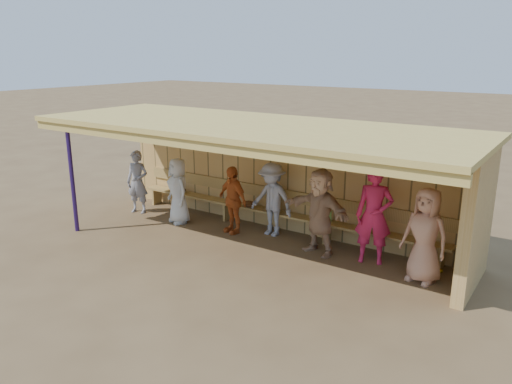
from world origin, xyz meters
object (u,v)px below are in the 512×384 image
player_a (138,182)px  player_d (232,200)px  bench (275,207)px  player_b (178,191)px  player_h (425,235)px  player_f (320,211)px  player_g (374,215)px  player_e (272,199)px

player_a → player_d: player_a is taller
player_a → player_d: size_ratio=1.04×
player_d → bench: 0.97m
player_b → player_h: 5.57m
player_a → player_b: 1.33m
player_f → player_g: player_g is taller
player_a → player_h: (6.90, 0.05, 0.06)m
player_a → player_b: player_a is taller
player_a → player_e: (3.54, 0.51, 0.02)m
bench → player_e: bearing=-72.8°
player_b → player_d: player_b is taller
player_d → player_f: 2.10m
player_h → player_g: bearing=175.6°
player_b → player_d: (1.42, 0.16, -0.02)m
player_f → bench: (-1.40, 0.65, -0.33)m
player_a → player_d: bearing=-12.3°
player_h → bench: player_h is taller
player_d → player_h: bearing=14.1°
player_d → player_g: player_g is taller
player_e → player_h: (3.36, -0.46, 0.04)m
player_e → player_a: bearing=-167.9°
player_a → player_e: size_ratio=0.97×
player_a → player_e: bearing=-7.6°
player_b → bench: bearing=45.0°
player_b → player_e: (2.21, 0.51, 0.03)m
player_e → player_g: 2.34m
player_h → player_d: bearing=-170.3°
player_f → player_h: (2.05, -0.11, -0.02)m
player_g → bench: 2.50m
player_a → player_f: player_f is taller
player_a → player_d: (2.76, 0.16, -0.03)m
player_a → player_e: 3.58m
player_e → player_h: bearing=-3.8°
player_d → player_e: bearing=39.2°
player_d → player_h: size_ratio=0.89×
player_g → player_h: size_ratio=1.11×
player_d → player_h: (4.14, -0.11, 0.09)m
player_d → bench: size_ratio=0.19×
player_f → bench: 1.58m
player_b → bench: player_b is taller
player_d → player_g: 3.13m
player_a → player_h: 6.90m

